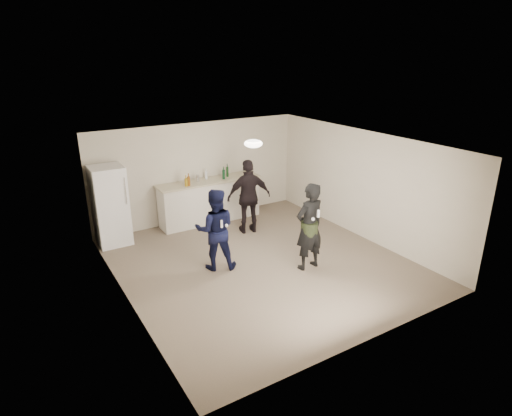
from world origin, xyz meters
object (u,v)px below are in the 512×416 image
man (215,230)px  shaker (198,178)px  counter (210,202)px  fridge (110,206)px  spectator (249,197)px  woman (309,227)px

man → shaker: bearing=-82.3°
counter → fridge: size_ratio=1.44×
shaker → man: 2.56m
man → spectator: spectator is taller
woman → spectator: size_ratio=1.00×
fridge → shaker: size_ratio=10.59×
counter → spectator: size_ratio=1.45×
counter → woman: 3.40m
counter → man: (-1.01, -2.36, 0.31)m
counter → fridge: bearing=-178.4°
counter → man: size_ratio=1.56×
woman → shaker: bearing=-79.4°
fridge → woman: bearing=-47.0°
fridge → spectator: (2.97, -1.06, -0.01)m
man → fridge: bearing=-33.1°
fridge → woman: 4.46m
fridge → man: bearing=-57.4°
woman → spectator: 2.21m
woman → spectator: bearing=-91.5°
fridge → woman: size_ratio=1.01×
man → woman: bearing=172.8°
shaker → woman: woman is taller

